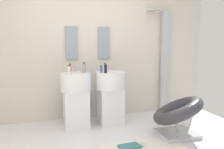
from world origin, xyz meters
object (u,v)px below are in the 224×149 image
pedestal_sink_left (76,97)px  soap_bottle_amber (70,68)px  soap_bottle_clear (105,67)px  soap_bottle_blue (101,69)px  shower_column (164,59)px  lounge_chair (178,114)px  pedestal_sink_right (110,95)px  coffee_mug (144,143)px  magazine_teal (130,146)px  soap_bottle_grey (84,68)px  soap_bottle_black (106,69)px  soap_bottle_white (69,70)px

pedestal_sink_left → soap_bottle_amber: bearing=111.5°
soap_bottle_clear → soap_bottle_blue: size_ratio=1.17×
pedestal_sink_left → shower_column: size_ratio=0.49×
soap_bottle_amber → lounge_chair: bearing=-34.6°
pedestal_sink_right → coffee_mug: (0.16, -1.07, -0.45)m
pedestal_sink_right → shower_column: size_ratio=0.49×
pedestal_sink_left → soap_bottle_blue: 0.63m
magazine_teal → soap_bottle_grey: (-0.42, 1.08, 0.97)m
pedestal_sink_right → lounge_chair: 1.18m
shower_column → soap_bottle_black: 1.43m
pedestal_sink_right → soap_bottle_grey: soap_bottle_grey is taller
coffee_mug → soap_bottle_white: soap_bottle_white is taller
shower_column → soap_bottle_white: shower_column is taller
lounge_chair → soap_bottle_white: soap_bottle_white is taller
pedestal_sink_left → soap_bottle_black: soap_bottle_black is taller
magazine_teal → soap_bottle_amber: (-0.63, 1.22, 0.95)m
pedestal_sink_left → soap_bottle_grey: 0.51m
coffee_mug → soap_bottle_amber: (-0.83, 1.24, 0.93)m
soap_bottle_black → soap_bottle_clear: (0.06, 0.28, -0.01)m
coffee_mug → pedestal_sink_left: bearing=125.5°
soap_bottle_blue → soap_bottle_clear: bearing=61.0°
magazine_teal → soap_bottle_blue: bearing=91.8°
soap_bottle_white → soap_bottle_black: soap_bottle_black is taller
soap_bottle_black → soap_bottle_clear: soap_bottle_black is taller
soap_bottle_black → soap_bottle_grey: (-0.34, 0.14, 0.01)m
soap_bottle_blue → coffee_mug: bearing=-72.3°
soap_bottle_amber → soap_bottle_black: bearing=-26.4°
magazine_teal → soap_bottle_grey: 1.51m
pedestal_sink_right → shower_column: (1.23, 0.38, 0.57)m
coffee_mug → soap_bottle_blue: 1.42m
soap_bottle_white → soap_bottle_blue: size_ratio=1.21×
magazine_teal → soap_bottle_grey: bearing=105.3°
shower_column → coffee_mug: size_ratio=24.26×
soap_bottle_amber → soap_bottle_grey: (0.22, -0.14, 0.01)m
soap_bottle_black → soap_bottle_grey: bearing=157.5°
coffee_mug → soap_bottle_clear: soap_bottle_clear is taller
pedestal_sink_right → soap_bottle_blue: bearing=-170.2°
soap_bottle_clear → pedestal_sink_left: bearing=-162.0°
soap_bottle_grey → shower_column: bearing=11.5°
pedestal_sink_left → soap_bottle_white: (-0.12, -0.14, 0.47)m
soap_bottle_grey → soap_bottle_white: bearing=-147.3°
lounge_chair → coffee_mug: 0.75m
soap_bottle_grey → pedestal_sink_left: bearing=-167.1°
magazine_teal → soap_bottle_white: 1.48m
shower_column → soap_bottle_clear: (-1.29, -0.20, -0.10)m
pedestal_sink_left → pedestal_sink_right: size_ratio=1.00×
shower_column → soap_bottle_blue: size_ratio=16.65×
magazine_teal → soap_bottle_grey: size_ratio=1.66×
shower_column → coffee_mug: bearing=-126.5°
soap_bottle_blue → soap_bottle_white: bearing=-168.9°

